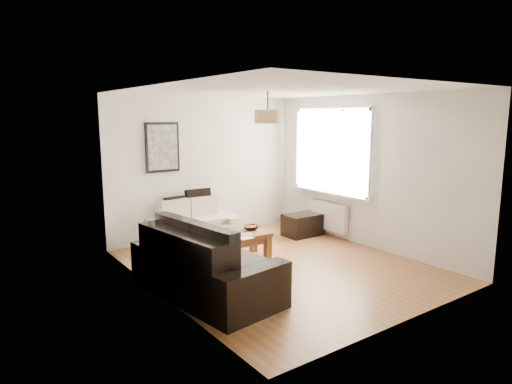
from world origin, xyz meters
TOP-DOWN VIEW (x-y plane):
  - floor at (0.00, 0.00)m, footprint 4.50×4.50m
  - ceiling at (0.00, 0.00)m, footprint 3.80×4.50m
  - wall_back at (0.00, 2.25)m, footprint 3.80×0.04m
  - wall_front at (0.00, -2.25)m, footprint 3.80×0.04m
  - wall_left at (-1.90, 0.00)m, footprint 0.04×4.50m
  - wall_right at (1.90, 0.00)m, footprint 0.04×4.50m
  - window_bay at (1.86, 0.80)m, footprint 0.14×1.90m
  - radiator at (1.82, 0.80)m, footprint 0.10×0.90m
  - poster at (-0.85, 2.22)m, footprint 0.62×0.04m
  - pendant_shade at (0.00, 0.30)m, footprint 0.40×0.40m
  - loveseat_cream at (-0.52, 1.78)m, footprint 1.55×0.92m
  - sofa_leather at (-1.43, -0.31)m, footprint 1.26×2.14m
  - coffee_table at (-0.36, 0.62)m, footprint 1.06×0.62m
  - ottoman at (1.45, 1.10)m, footprint 0.72×0.47m
  - cushion_left at (-0.76, 1.96)m, footprint 0.38×0.15m
  - cushion_right at (-0.30, 1.96)m, footprint 0.47×0.17m
  - fruit_bowl at (-0.03, 0.71)m, footprint 0.29×0.29m
  - orange_a at (-0.05, 0.68)m, footprint 0.10×0.10m
  - orange_b at (0.03, 0.69)m, footprint 0.07×0.07m
  - orange_c at (-0.10, 0.69)m, footprint 0.07×0.07m
  - papers at (-0.38, 0.32)m, footprint 0.22×0.16m

SIDE VIEW (x-z plane):
  - floor at x=0.00m, z-range 0.00..0.00m
  - ottoman at x=1.45m, z-range 0.00..0.41m
  - coffee_table at x=-0.36m, z-range 0.00..0.42m
  - loveseat_cream at x=-0.52m, z-range 0.00..0.75m
  - radiator at x=1.82m, z-range 0.12..0.64m
  - papers at x=-0.38m, z-range 0.42..0.43m
  - sofa_leather at x=-1.43m, z-range 0.00..0.88m
  - fruit_bowl at x=-0.03m, z-range 0.42..0.48m
  - orange_a at x=-0.05m, z-range 0.42..0.50m
  - orange_b at x=0.03m, z-range 0.43..0.49m
  - orange_c at x=-0.10m, z-range 0.43..0.49m
  - cushion_left at x=-0.76m, z-range 0.48..0.86m
  - cushion_right at x=-0.30m, z-range 0.48..0.94m
  - wall_back at x=0.00m, z-range 0.00..2.60m
  - wall_front at x=0.00m, z-range 0.00..2.60m
  - wall_left at x=-1.90m, z-range 0.00..2.60m
  - wall_right at x=1.90m, z-range 0.00..2.60m
  - window_bay at x=1.86m, z-range 0.80..2.40m
  - poster at x=-0.85m, z-range 1.26..2.13m
  - pendant_shade at x=0.00m, z-range 2.13..2.33m
  - ceiling at x=0.00m, z-range 2.60..2.60m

